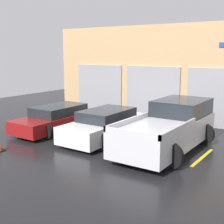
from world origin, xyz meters
The scene contains 9 objects.
ground_plane centered at (0.00, 0.00, 0.00)m, with size 28.00×28.00×0.00m, color black.
shophouse_building centered at (-0.01, 3.28, 2.49)m, with size 13.36×0.68×5.08m.
pickup_truck centered at (2.80, -1.43, 0.84)m, with size 2.62×5.27×1.77m.
sedan_white centered at (0.00, -1.69, 0.61)m, with size 2.21×4.38×1.27m.
sedan_side centered at (-2.80, -1.69, 0.56)m, with size 2.17×4.55×1.17m.
parking_stripe_far_left centered at (-4.20, -1.71, 0.00)m, with size 0.12×2.20×0.01m, color gold.
parking_stripe_left centered at (-1.40, -1.71, 0.00)m, with size 0.12×2.20×0.01m, color gold.
parking_stripe_centre centered at (1.40, -1.71, 0.00)m, with size 0.12×2.20×0.01m, color gold.
parking_stripe_right centered at (4.20, -1.71, 0.00)m, with size 0.12×2.20×0.01m, color gold.
Camera 1 is at (7.46, -12.18, 3.67)m, focal length 50.00 mm.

